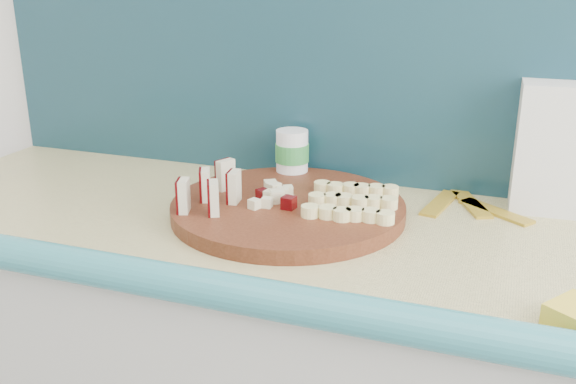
# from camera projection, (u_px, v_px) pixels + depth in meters

# --- Properties ---
(backsplash) EXTENTS (2.20, 0.02, 0.50)m
(backsplash) POSITION_uv_depth(u_px,v_px,m) (454.00, 75.00, 1.32)
(backsplash) COLOR teal
(backsplash) RESTS_ON kitchen_counter
(cutting_board) EXTENTS (0.52, 0.52, 0.03)m
(cutting_board) POSITION_uv_depth(u_px,v_px,m) (288.00, 208.00, 1.26)
(cutting_board) COLOR #401B0D
(cutting_board) RESTS_ON kitchen_counter
(apple_wedges) EXTENTS (0.09, 0.18, 0.06)m
(apple_wedges) POSITION_uv_depth(u_px,v_px,m) (212.00, 188.00, 1.23)
(apple_wedges) COLOR beige
(apple_wedges) RESTS_ON cutting_board
(apple_chunks) EXTENTS (0.07, 0.07, 0.02)m
(apple_chunks) POSITION_uv_depth(u_px,v_px,m) (274.00, 195.00, 1.25)
(apple_chunks) COLOR #FAF4C8
(apple_chunks) RESTS_ON cutting_board
(banana_slices) EXTENTS (0.19, 0.19, 0.02)m
(banana_slices) POSITION_uv_depth(u_px,v_px,m) (352.00, 201.00, 1.22)
(banana_slices) COLOR #FAEF99
(banana_slices) RESTS_ON cutting_board
(flour_bag) EXTENTS (0.15, 0.11, 0.26)m
(flour_bag) POSITION_uv_depth(u_px,v_px,m) (555.00, 148.00, 1.25)
(flour_bag) COLOR silver
(flour_bag) RESTS_ON kitchen_counter
(canister) EXTENTS (0.08, 0.08, 0.12)m
(canister) POSITION_uv_depth(u_px,v_px,m) (292.00, 156.00, 1.43)
(canister) COLOR white
(canister) RESTS_ON kitchen_counter
(banana_peel) EXTENTS (0.22, 0.18, 0.01)m
(banana_peel) POSITION_uv_depth(u_px,v_px,m) (468.00, 206.00, 1.30)
(banana_peel) COLOR gold
(banana_peel) RESTS_ON kitchen_counter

